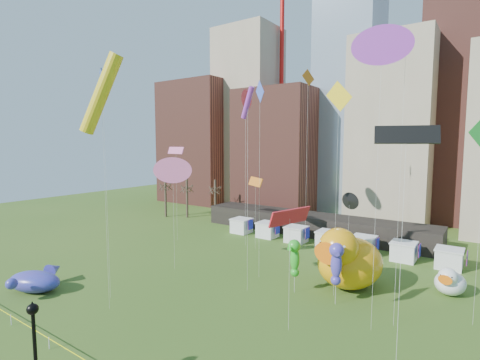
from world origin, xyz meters
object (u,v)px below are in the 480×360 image
Objects in this scene: small_duck at (450,282)px; seahorse_green at (294,255)px; whale_inflatable at (36,280)px; lamppost at (35,342)px; seahorse_purple at (336,260)px; big_duck at (348,260)px.

seahorse_green is (-12.71, -8.23, 2.53)m from small_duck.
lamppost reaches higher than whale_inflatable.
seahorse_purple reaches higher than whale_inflatable.
big_duck is at bearing 71.07° from lamppost.
big_duck is 1.35× the size of whale_inflatable.
whale_inflatable is at bearing 154.54° from lamppost.
lamppost reaches higher than seahorse_green.
lamppost is at bearing -111.66° from small_duck.
seahorse_purple is (0.34, -4.33, 1.17)m from big_duck.
seahorse_purple is 23.97m from lamppost.
whale_inflatable is at bearing -172.23° from seahorse_purple.
small_duck is 0.69× the size of seahorse_purple.
whale_inflatable is (-25.80, -14.23, -3.10)m from seahorse_purple.
seahorse_purple is at bearing -126.30° from small_duck.
small_duck is 12.27m from seahorse_purple.
whale_inflatable is 18.36m from lamppost.
small_duck is at bearing 36.16° from seahorse_green.
seahorse_purple is at bearing 66.93° from lamppost.
seahorse_green is 0.93× the size of seahorse_purple.
seahorse_purple is 29.62m from whale_inflatable.
small_duck is at bearing 59.70° from lamppost.
big_duck is 4.50m from seahorse_purple.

